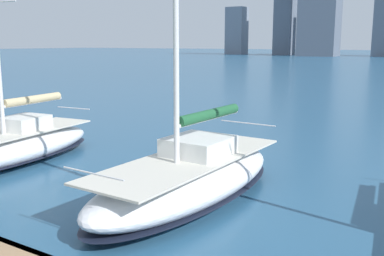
% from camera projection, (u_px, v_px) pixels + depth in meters
% --- Properties ---
extents(sailboat_forest, '(3.17, 8.62, 13.30)m').
position_uv_depth(sailboat_forest, '(190.00, 176.00, 13.57)').
color(sailboat_forest, white).
rests_on(sailboat_forest, ground).
extents(sailboat_tan, '(3.37, 8.00, 9.49)m').
position_uv_depth(sailboat_tan, '(17.00, 145.00, 17.97)').
color(sailboat_tan, white).
rests_on(sailboat_tan, ground).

